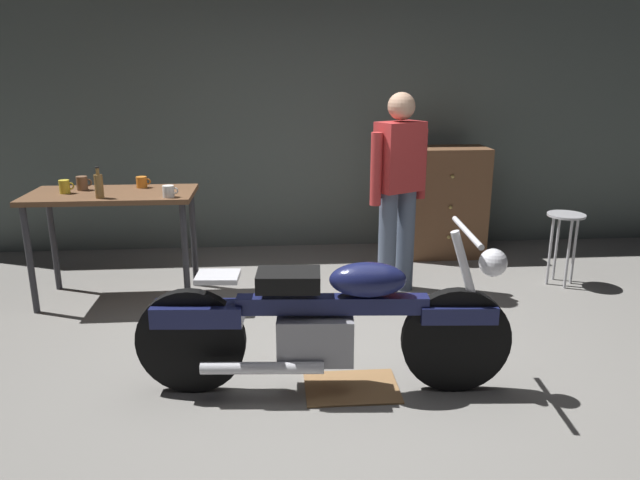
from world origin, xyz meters
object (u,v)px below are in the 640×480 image
mug_brown_stoneware (82,183)px  mug_white_ceramic (169,191)px  bottle (99,186)px  wooden_dresser (444,202)px  mug_orange_travel (142,182)px  person_standing (399,185)px  mug_yellow_tall (65,187)px  motorcycle (327,321)px  shop_stool (565,230)px

mug_brown_stoneware → mug_white_ceramic: bearing=-24.1°
bottle → wooden_dresser: bearing=21.4°
wooden_dresser → mug_orange_travel: (-2.79, -0.80, 0.40)m
person_standing → mug_yellow_tall: size_ratio=14.43×
motorcycle → person_standing: bearing=69.2°
mug_yellow_tall → mug_orange_travel: size_ratio=0.97×
wooden_dresser → mug_white_ceramic: size_ratio=9.18×
shop_stool → wooden_dresser: size_ratio=0.58×
shop_stool → mug_yellow_tall: mug_yellow_tall is taller
wooden_dresser → bottle: (-3.02, -1.19, 0.45)m
shop_stool → bottle: size_ratio=2.66×
wooden_dresser → mug_white_ceramic: bearing=-154.6°
person_standing → mug_yellow_tall: person_standing is taller
motorcycle → wooden_dresser: bearing=65.2°
person_standing → mug_orange_travel: 2.11m
shop_stool → bottle: 3.87m
motorcycle → wooden_dresser: size_ratio=1.99×
mug_white_ceramic → mug_brown_stoneware: (-0.74, 0.33, 0.01)m
shop_stool → mug_orange_travel: 3.63m
wooden_dresser → mug_orange_travel: wooden_dresser is taller
person_standing → wooden_dresser: size_ratio=1.52×
mug_orange_travel → person_standing: bearing=-5.4°
mug_white_ceramic → mug_orange_travel: mug_orange_travel is taller
shop_stool → wooden_dresser: wooden_dresser is taller
mug_white_ceramic → bottle: bearing=179.3°
shop_stool → mug_yellow_tall: (-4.15, -0.05, 0.45)m
motorcycle → mug_orange_travel: motorcycle is taller
mug_white_ceramic → mug_brown_stoneware: size_ratio=0.97×
person_standing → mug_brown_stoneware: 2.57m
motorcycle → shop_stool: motorcycle is taller
wooden_dresser → mug_orange_travel: 2.93m
mug_orange_travel → bottle: (-0.24, -0.39, 0.05)m
person_standing → shop_stool: bearing=153.4°
motorcycle → bottle: size_ratio=9.09×
shop_stool → mug_orange_travel: (-3.60, 0.14, 0.45)m
wooden_dresser → mug_yellow_tall: bearing=-163.6°
mug_yellow_tall → mug_white_ceramic: bearing=-14.0°
person_standing → bottle: bearing=-24.3°
wooden_dresser → bottle: size_ratio=4.56×
wooden_dresser → mug_brown_stoneware: size_ratio=8.89×
shop_stool → wooden_dresser: bearing=130.9°
person_standing → bottle: (-2.34, -0.19, 0.07)m
person_standing → mug_brown_stoneware: size_ratio=13.50×
person_standing → wooden_dresser: bearing=-153.5°
motorcycle → mug_orange_travel: bearing=131.6°
mug_brown_stoneware → mug_orange_travel: (0.46, 0.07, -0.01)m
mug_brown_stoneware → wooden_dresser: bearing=14.9°
mug_white_ceramic → person_standing: bearing=6.2°
wooden_dresser → motorcycle: bearing=-118.8°
shop_stool → mug_white_ceramic: bearing=-175.5°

